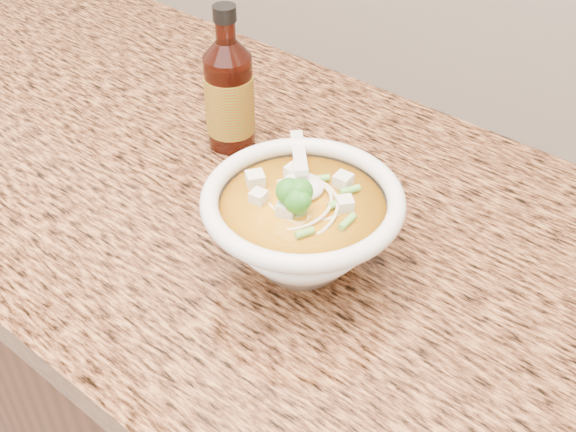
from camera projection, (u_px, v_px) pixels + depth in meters
The scene contains 4 objects.
cabinet at pixel (242, 391), 1.24m from camera, with size 4.00×0.65×0.86m, color #331C0F.
counter_slab at pixel (228, 183), 0.95m from camera, with size 4.00×0.68×0.04m, color #A56C3C.
soup_bowl at pixel (302, 227), 0.78m from camera, with size 0.22×0.22×0.12m.
hot_sauce_bottle at pixel (229, 95), 0.94m from camera, with size 0.07×0.07×0.20m.
Camera 1 is at (0.54, 1.14, 1.46)m, focal length 45.00 mm.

